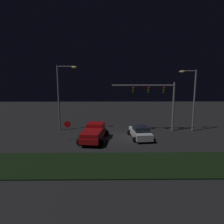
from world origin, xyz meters
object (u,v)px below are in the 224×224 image
at_px(street_lamp_right, 191,93).
at_px(stop_sign, 68,127).
at_px(car_sedan, 140,132).
at_px(pickup_truck, 94,132).
at_px(traffic_signal_gantry, 156,95).
at_px(street_lamp_left, 62,90).

relative_size(street_lamp_right, stop_sign, 3.63).
bearing_deg(car_sedan, pickup_truck, 90.71).
relative_size(car_sedan, traffic_signal_gantry, 0.55).
bearing_deg(pickup_truck, street_lamp_left, 51.78).
bearing_deg(pickup_truck, car_sedan, -75.63).
bearing_deg(car_sedan, stop_sign, 87.34).
bearing_deg(stop_sign, pickup_truck, -2.46).
height_order(traffic_signal_gantry, street_lamp_right, street_lamp_right).
distance_m(traffic_signal_gantry, stop_sign, 12.02).
height_order(pickup_truck, car_sedan, pickup_truck).
height_order(traffic_signal_gantry, street_lamp_left, street_lamp_left).
xyz_separation_m(street_lamp_left, street_lamp_right, (17.05, -0.63, -0.35)).
bearing_deg(street_lamp_left, traffic_signal_gantry, -2.29).
relative_size(traffic_signal_gantry, street_lamp_left, 0.96).
xyz_separation_m(car_sedan, traffic_signal_gantry, (2.48, 3.54, 4.16)).
distance_m(car_sedan, street_lamp_left, 11.67).
xyz_separation_m(car_sedan, street_lamp_right, (7.15, 3.40, 4.34)).
bearing_deg(traffic_signal_gantry, pickup_truck, -151.78).
distance_m(street_lamp_left, stop_sign, 6.17).
xyz_separation_m(traffic_signal_gantry, street_lamp_right, (4.68, -0.14, 0.18)).
relative_size(traffic_signal_gantry, stop_sign, 3.73).
distance_m(street_lamp_left, street_lamp_right, 17.06).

